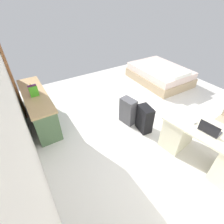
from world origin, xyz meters
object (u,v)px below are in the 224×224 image
Objects in this scene: laptop at (209,130)px; figurine_small at (30,85)px; suitcase_spare_grey at (128,111)px; bed at (160,74)px; credenza at (39,108)px; suitcase_black at (145,119)px; computer_mouse at (195,122)px; desk at (203,145)px.

laptop is 3.06× the size of figurine_small.
bed is at bearing -70.95° from suitcase_spare_grey.
suitcase_black is (-1.53, -1.85, -0.07)m from credenza.
suitcase_black is at bearing 9.21° from computer_mouse.
suitcase_spare_grey is at bearing -130.30° from figurine_small.
credenza reaches higher than suitcase_spare_grey.
credenza reaches higher than suitcase_black.
laptop is 0.27m from computer_mouse.
credenza is at bearing -179.73° from figurine_small.
credenza is 0.54m from figurine_small.
computer_mouse is at bearing -171.39° from suitcase_spare_grey.
suitcase_black is 0.97× the size of suitcase_spare_grey.
suitcase_spare_grey is at bearing 16.89° from desk.
bed is 19.28× the size of computer_mouse.
bed is at bearing -89.47° from credenza.
desk is 0.40m from laptop.
desk reaches higher than bed.
credenza is 0.93× the size of bed.
credenza is 3.86m from bed.
laptop is 3.69m from figurine_small.
suitcase_spare_grey is at bearing 118.16° from bed.
laptop is (-0.01, 0.06, 0.39)m from desk.
bed is 2.44m from suitcase_spare_grey.
figurine_small reaches higher than desk.
suitcase_black is 1.77× the size of laptop.
suitcase_spare_grey is (-1.15, 2.15, 0.06)m from bed.
suitcase_spare_grey is (0.41, 0.14, 0.01)m from suitcase_black.
figurine_small is at bearing 53.64° from suitcase_black.
suitcase_spare_grey is 2.29m from figurine_small.
desk is 13.78× the size of figurine_small.
desk is at bearing -144.11° from figurine_small.
desk is 1.64m from suitcase_spare_grey.
suitcase_spare_grey is 6.14× the size of computer_mouse.
figurine_small is at bearing 40.60° from suitcase_spare_grey.
laptop reaches higher than figurine_small.
figurine_small is at bearing 85.64° from bed.
desk is 0.84× the size of credenza.
computer_mouse is at bearing -138.84° from credenza.
computer_mouse reaches higher than bed.
desk is at bearing 148.35° from bed.
desk is 0.44m from computer_mouse.
bed is (2.72, -1.68, -0.13)m from desk.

